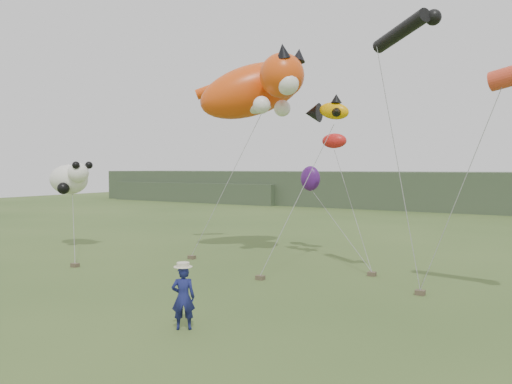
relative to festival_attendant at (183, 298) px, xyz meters
The scene contains 9 objects.
ground 2.64m from the festival_attendant, 132.46° to the left, with size 120.00×120.00×0.00m, color #385123.
headland 46.78m from the festival_attendant, 95.88° to the left, with size 90.00×13.00×4.00m.
festival_attendant is the anchor object (origin of this frame).
sandbag_anchors 7.47m from the festival_attendant, 105.81° to the left, with size 14.81×5.23×0.17m.
cat_kite 13.57m from the festival_attendant, 109.79° to the left, with size 7.32×5.97×4.09m.
fish_kite 12.11m from the festival_attendant, 90.89° to the left, with size 2.30×1.54×1.23m.
tube_kites 12.48m from the festival_attendant, 43.93° to the left, with size 7.82×2.62×2.88m.
panda_kite 16.27m from the festival_attendant, 151.35° to the left, with size 2.90×1.87×1.80m.
misc_kites 13.81m from the festival_attendant, 97.25° to the left, with size 3.08×2.16×2.91m.
Camera 1 is at (10.30, -12.50, 4.46)m, focal length 35.00 mm.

